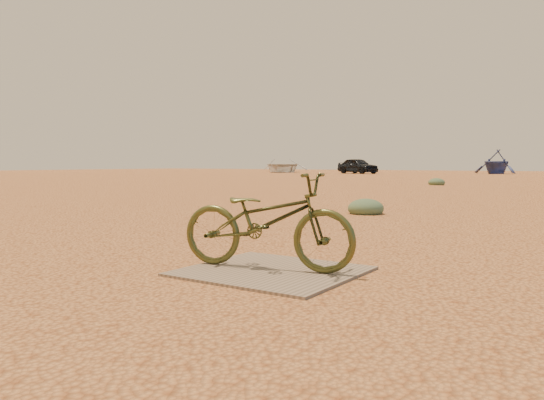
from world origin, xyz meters
The scene contains 8 objects.
ground centered at (0.00, 0.00, 0.00)m, with size 120.00×120.00×0.00m, color #C68348.
plywood_board centered at (-0.54, -0.23, 0.01)m, with size 1.33×1.22×0.02m, color #877058.
bicycle centered at (-0.62, -0.21, 0.42)m, with size 0.52×1.50×0.79m, color #44471E.
car centered at (-16.82, 37.16, 0.65)m, with size 1.53×3.81×1.30m, color black.
boat_near_left centered at (-25.43, 38.87, 0.63)m, with size 4.36×6.10×1.26m, color beige.
boat_far_left centered at (-6.95, 42.51, 1.01)m, with size 3.31×3.84×2.02m, color navy.
kale_a centered at (-1.93, 4.80, 0.00)m, with size 0.62×0.62×0.34m, color #59734F.
kale_c centered at (-4.48, 17.64, 0.00)m, with size 0.65×0.65×0.36m, color #59734F.
Camera 1 is at (1.80, -3.75, 0.88)m, focal length 35.00 mm.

